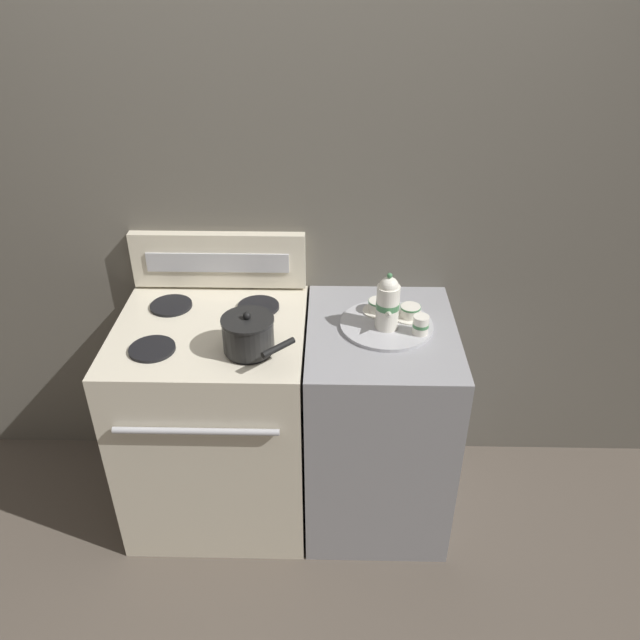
# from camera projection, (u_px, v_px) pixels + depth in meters

# --- Properties ---
(ground_plane) EXTENTS (6.00, 6.00, 0.00)m
(ground_plane) POSITION_uv_depth(u_px,v_px,m) (291.00, 495.00, 2.80)
(ground_plane) COLOR brown
(wall_back) EXTENTS (6.00, 0.05, 2.20)m
(wall_back) POSITION_uv_depth(u_px,v_px,m) (289.00, 238.00, 2.53)
(wall_back) COLOR #666056
(wall_back) RESTS_ON ground
(stove) EXTENTS (0.72, 0.70, 0.91)m
(stove) POSITION_uv_depth(u_px,v_px,m) (218.00, 419.00, 2.57)
(stove) COLOR beige
(stove) RESTS_ON ground
(control_panel) EXTENTS (0.71, 0.05, 0.23)m
(control_panel) POSITION_uv_depth(u_px,v_px,m) (219.00, 260.00, 2.53)
(control_panel) COLOR beige
(control_panel) RESTS_ON stove
(side_counter) EXTENTS (0.56, 0.67, 0.89)m
(side_counter) POSITION_uv_depth(u_px,v_px,m) (377.00, 421.00, 2.56)
(side_counter) COLOR #939399
(side_counter) RESTS_ON ground
(saucepan) EXTENTS (0.26, 0.26, 0.15)m
(saucepan) POSITION_uv_depth(u_px,v_px,m) (249.00, 334.00, 2.16)
(saucepan) COLOR black
(saucepan) RESTS_ON stove
(serving_tray) EXTENTS (0.35, 0.35, 0.01)m
(serving_tray) POSITION_uv_depth(u_px,v_px,m) (386.00, 325.00, 2.34)
(serving_tray) COLOR #B2B2B7
(serving_tray) RESTS_ON side_counter
(teapot) EXTENTS (0.09, 0.14, 0.23)m
(teapot) POSITION_uv_depth(u_px,v_px,m) (388.00, 303.00, 2.26)
(teapot) COLOR white
(teapot) RESTS_ON serving_tray
(teacup_left) EXTENTS (0.12, 0.12, 0.05)m
(teacup_left) POSITION_uv_depth(u_px,v_px,m) (410.00, 312.00, 2.36)
(teacup_left) COLOR white
(teacup_left) RESTS_ON serving_tray
(teacup_right) EXTENTS (0.12, 0.12, 0.05)m
(teacup_right) POSITION_uv_depth(u_px,v_px,m) (378.00, 306.00, 2.40)
(teacup_right) COLOR white
(teacup_right) RESTS_ON serving_tray
(creamer_jug) EXTENTS (0.06, 0.06, 0.07)m
(creamer_jug) POSITION_uv_depth(u_px,v_px,m) (421.00, 325.00, 2.26)
(creamer_jug) COLOR white
(creamer_jug) RESTS_ON serving_tray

